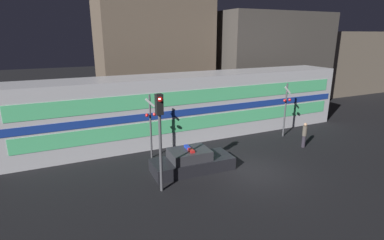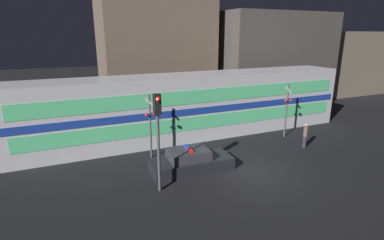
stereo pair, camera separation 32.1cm
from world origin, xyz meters
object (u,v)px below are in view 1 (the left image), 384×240
pedestrian (304,135)px  train (192,106)px  crossing_signal_near (286,107)px  police_car (192,162)px  traffic_light_corner (160,125)px

pedestrian → train: bearing=137.8°
train → pedestrian: bearing=-42.2°
crossing_signal_near → train: bearing=153.9°
pedestrian → crossing_signal_near: 2.57m
police_car → pedestrian: size_ratio=2.69×
train → crossing_signal_near: size_ratio=6.17×
train → traffic_light_corner: 8.06m
pedestrian → crossing_signal_near: bearing=82.8°
police_car → traffic_light_corner: (-2.18, -1.42, 2.72)m
crossing_signal_near → traffic_light_corner: (-10.43, -3.69, 1.06)m
pedestrian → crossing_signal_near: crossing_signal_near is taller
police_car → pedestrian: 7.98m
train → crossing_signal_near: 6.54m
traffic_light_corner → train: bearing=55.2°
train → pedestrian: size_ratio=14.32×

